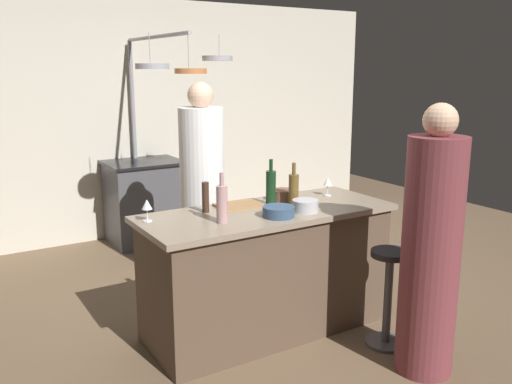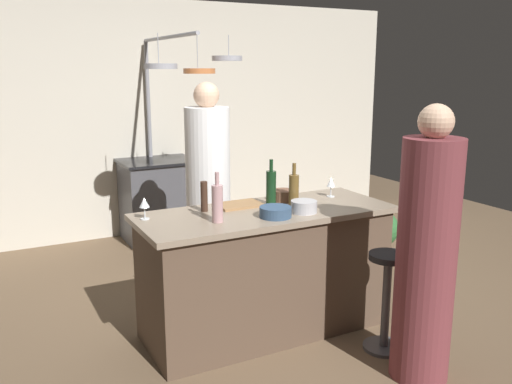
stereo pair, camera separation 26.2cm
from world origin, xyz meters
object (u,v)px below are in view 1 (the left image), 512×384
cutting_board (239,205)px  wine_bottle_red (271,187)px  pepper_mill (206,197)px  chef (203,197)px  mixing_bowl_steel (305,206)px  bar_stool_right (388,293)px  wine_glass_by_chef (147,206)px  stove_range (145,201)px  mixing_bowl_wooden (283,195)px  wine_bottle_amber (294,189)px  wine_bottle_rose (222,203)px  wine_glass_near_right_guest (328,182)px  potted_plant (369,230)px  guest_right (431,253)px  mixing_bowl_blue (279,212)px

cutting_board → wine_bottle_red: bearing=-20.5°
pepper_mill → chef: bearing=65.4°
pepper_mill → mixing_bowl_steel: pepper_mill is taller
bar_stool_right → wine_glass_by_chef: size_ratio=4.66×
stove_range → mixing_bowl_wooden: mixing_bowl_wooden is taller
bar_stool_right → wine_bottle_amber: 0.97m
bar_stool_right → mixing_bowl_wooden: mixing_bowl_wooden is taller
pepper_mill → mixing_bowl_steel: 0.69m
bar_stool_right → mixing_bowl_steel: (-0.38, 0.45, 0.57)m
wine_bottle_red → wine_bottle_rose: wine_bottle_red is taller
stove_range → mixing_bowl_wooden: (0.25, -2.27, 0.49)m
pepper_mill → wine_glass_near_right_guest: size_ratio=1.44×
wine_bottle_rose → wine_glass_near_right_guest: 1.08m
bar_stool_right → wine_glass_by_chef: wine_glass_by_chef is taller
stove_range → wine_glass_by_chef: wine_glass_by_chef is taller
stove_range → potted_plant: bearing=-45.7°
wine_bottle_amber → guest_right: bearing=-72.4°
guest_right → wine_glass_by_chef: bearing=140.1°
wine_bottle_red → chef: bearing=100.3°
chef → mixing_bowl_steel: bearing=-77.3°
stove_range → pepper_mill: size_ratio=4.24×
chef → potted_plant: bearing=-6.4°
pepper_mill → wine_bottle_rose: (-0.03, -0.29, 0.02)m
bar_stool_right → potted_plant: size_ratio=1.31×
mixing_bowl_wooden → mixing_bowl_blue: 0.46m
stove_range → mixing_bowl_blue: (-0.03, -2.63, 0.49)m
bar_stool_right → wine_glass_near_right_guest: 0.98m
chef → mixing_bowl_blue: 1.12m
mixing_bowl_wooden → wine_bottle_red: bearing=-156.8°
pepper_mill → wine_bottle_red: (0.49, -0.06, 0.03)m
potted_plant → wine_bottle_amber: bearing=-153.4°
pepper_mill → wine_bottle_red: wine_bottle_red is taller
stove_range → wine_bottle_red: bearing=-87.5°
pepper_mill → wine_glass_by_chef: size_ratio=1.44×
wine_glass_by_chef → stove_range: bearing=70.4°
mixing_bowl_steel → mixing_bowl_blue: mixing_bowl_steel is taller
mixing_bowl_steel → pepper_mill: bearing=149.9°
stove_range → wine_bottle_rose: 2.66m
bar_stool_right → pepper_mill: bearing=140.6°
wine_glass_by_chef → pepper_mill: bearing=1.1°
mixing_bowl_wooden → mixing_bowl_blue: mixing_bowl_wooden is taller
bar_stool_right → wine_glass_near_right_guest: wine_glass_near_right_guest is taller
wine_bottle_red → mixing_bowl_wooden: 0.18m
wine_bottle_amber → mixing_bowl_wooden: size_ratio=1.82×
bar_stool_right → mixing_bowl_wooden: size_ratio=3.99×
stove_range → wine_bottle_amber: wine_bottle_amber is taller
wine_bottle_amber → mixing_bowl_blue: 0.34m
guest_right → wine_glass_by_chef: size_ratio=11.47×
wine_bottle_rose → cutting_board: bearing=45.6°
guest_right → wine_bottle_red: bearing=112.3°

